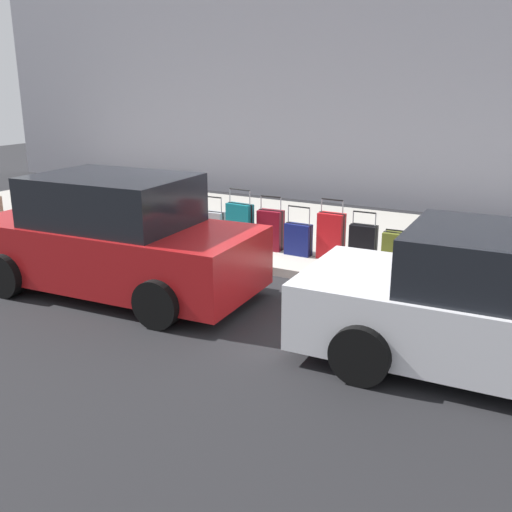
% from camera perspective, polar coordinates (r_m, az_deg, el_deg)
% --- Properties ---
extents(ground_plane, '(40.00, 40.00, 0.00)m').
position_cam_1_polar(ground_plane, '(9.68, -1.19, -1.43)').
color(ground_plane, black).
extents(sidewalk_curb, '(18.00, 5.00, 0.14)m').
position_cam_1_polar(sidewalk_curb, '(11.81, 4.88, 2.19)').
color(sidewalk_curb, '#ADA89E').
rests_on(sidewalk_curb, ground_plane).
extents(building_facade_sidewalk_side, '(24.00, 3.00, 9.54)m').
position_cam_1_polar(building_facade_sidewalk_side, '(16.22, 13.11, 22.49)').
color(building_facade_sidewalk_side, gray).
rests_on(building_facade_sidewalk_side, ground_plane).
extents(suitcase_teal_0, '(0.46, 0.21, 0.76)m').
position_cam_1_polar(suitcase_teal_0, '(9.19, 20.55, -0.31)').
color(suitcase_teal_0, '#0F606B').
rests_on(suitcase_teal_0, sidewalk_curb).
extents(suitcase_silver_1, '(0.48, 0.21, 0.57)m').
position_cam_1_polar(suitcase_silver_1, '(9.28, 16.93, -0.42)').
color(suitcase_silver_1, '#9EA0A8').
rests_on(suitcase_silver_1, sidewalk_curb).
extents(suitcase_olive_2, '(0.50, 0.25, 0.63)m').
position_cam_1_polar(suitcase_olive_2, '(9.55, 13.63, 0.50)').
color(suitcase_olive_2, '#59601E').
rests_on(suitcase_olive_2, sidewalk_curb).
extents(suitcase_black_3, '(0.44, 0.21, 0.87)m').
position_cam_1_polar(suitcase_black_3, '(9.69, 10.33, 1.14)').
color(suitcase_black_3, black).
rests_on(suitcase_black_3, sidewalk_curb).
extents(suitcase_red_4, '(0.44, 0.23, 1.02)m').
position_cam_1_polar(suitcase_red_4, '(9.84, 7.28, 1.94)').
color(suitcase_red_4, red).
rests_on(suitcase_red_4, sidewalk_curb).
extents(suitcase_navy_5, '(0.47, 0.20, 0.85)m').
position_cam_1_polar(suitcase_navy_5, '(10.03, 4.12, 1.62)').
color(suitcase_navy_5, navy).
rests_on(suitcase_navy_5, sidewalk_curb).
extents(suitcase_maroon_6, '(0.45, 0.27, 0.97)m').
position_cam_1_polar(suitcase_maroon_6, '(10.30, 1.43, 2.53)').
color(suitcase_maroon_6, maroon).
rests_on(suitcase_maroon_6, sidewalk_curb).
extents(suitcase_teal_7, '(0.51, 0.24, 1.05)m').
position_cam_1_polar(suitcase_teal_7, '(10.51, -1.57, 3.02)').
color(suitcase_teal_7, '#0F606B').
rests_on(suitcase_teal_7, sidewalk_curb).
extents(suitcase_silver_8, '(0.37, 0.21, 0.86)m').
position_cam_1_polar(suitcase_silver_8, '(10.83, -4.03, 2.83)').
color(suitcase_silver_8, '#9EA0A8').
rests_on(suitcase_silver_8, sidewalk_curb).
extents(suitcase_olive_9, '(0.41, 0.23, 0.93)m').
position_cam_1_polar(suitcase_olive_9, '(11.02, -6.45, 3.33)').
color(suitcase_olive_9, '#59601E').
rests_on(suitcase_olive_9, sidewalk_curb).
extents(suitcase_black_10, '(0.37, 0.21, 0.79)m').
position_cam_1_polar(suitcase_black_10, '(11.37, -8.33, 3.35)').
color(suitcase_black_10, black).
rests_on(suitcase_black_10, sidewalk_curb).
extents(suitcase_red_11, '(0.48, 0.22, 0.99)m').
position_cam_1_polar(suitcase_red_11, '(11.64, -10.63, 3.82)').
color(suitcase_red_11, red).
rests_on(suitcase_red_11, sidewalk_curb).
extents(fire_hydrant, '(0.39, 0.21, 0.84)m').
position_cam_1_polar(fire_hydrant, '(12.35, -14.26, 4.80)').
color(fire_hydrant, red).
rests_on(fire_hydrant, sidewalk_curb).
extents(bollard_post, '(0.14, 0.14, 0.71)m').
position_cam_1_polar(bollard_post, '(12.71, -16.85, 4.53)').
color(bollard_post, brown).
rests_on(bollard_post, sidewalk_curb).
extents(parked_car_red_1, '(4.33, 2.18, 1.73)m').
position_cam_1_polar(parked_car_red_1, '(8.77, -13.50, 1.62)').
color(parked_car_red_1, '#AD1619').
rests_on(parked_car_red_1, ground_plane).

